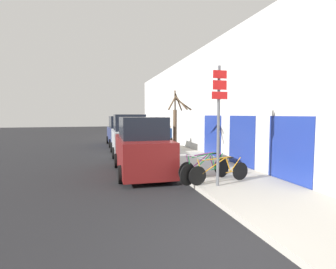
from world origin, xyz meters
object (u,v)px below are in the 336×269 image
(bicycle_1, at_px, (206,169))
(pedestrian_far, at_px, (159,132))
(signpost, at_px, (219,119))
(parked_car_1, at_px, (129,137))
(pedestrian_near, at_px, (169,136))
(bicycle_0, at_px, (220,172))
(parked_car_2, at_px, (120,132))
(parked_car_0, at_px, (142,148))
(bicycle_2, at_px, (204,167))
(street_tree, at_px, (176,128))

(bicycle_1, distance_m, pedestrian_far, 12.37)
(signpost, height_order, bicycle_1, signpost)
(signpost, bearing_deg, parked_car_1, 102.25)
(pedestrian_near, relative_size, pedestrian_far, 1.02)
(bicycle_0, relative_size, parked_car_2, 0.51)
(parked_car_2, relative_size, pedestrian_near, 2.86)
(parked_car_0, bearing_deg, pedestrian_near, 65.37)
(parked_car_0, distance_m, parked_car_2, 10.39)
(bicycle_2, xyz_separation_m, pedestrian_far, (1.23, 11.83, 0.52))
(bicycle_1, relative_size, parked_car_2, 0.49)
(bicycle_0, height_order, bicycle_1, bicycle_1)
(bicycle_1, xyz_separation_m, parked_car_1, (-1.68, 7.59, 0.54))
(parked_car_1, bearing_deg, parked_car_2, 91.70)
(parked_car_2, bearing_deg, bicycle_1, -83.32)
(bicycle_0, distance_m, parked_car_1, 8.18)
(parked_car_0, xyz_separation_m, parked_car_1, (0.13, 5.18, 0.04))
(bicycle_0, xyz_separation_m, parked_car_2, (-2.06, 13.12, 0.51))
(street_tree, bearing_deg, parked_car_2, 100.59)
(parked_car_2, distance_m, street_tree, 9.44)
(parked_car_1, distance_m, pedestrian_far, 5.60)
(pedestrian_far, bearing_deg, parked_car_2, 160.23)
(bicycle_1, xyz_separation_m, parked_car_2, (-1.72, 12.81, 0.48))
(parked_car_0, bearing_deg, bicycle_1, -51.62)
(signpost, xyz_separation_m, parked_car_2, (-1.83, 13.46, -1.25))
(pedestrian_far, bearing_deg, pedestrian_near, -104.91)
(parked_car_0, height_order, parked_car_2, parked_car_0)
(parked_car_1, bearing_deg, bicycle_1, -76.25)
(bicycle_0, bearing_deg, bicycle_1, 40.01)
(bicycle_2, xyz_separation_m, pedestrian_near, (0.89, 7.69, 0.53))
(bicycle_1, bearing_deg, parked_car_1, -11.64)
(parked_car_2, bearing_deg, bicycle_0, -82.01)
(parked_car_0, bearing_deg, parked_car_1, 90.19)
(bicycle_2, height_order, parked_car_1, parked_car_1)
(bicycle_2, bearing_deg, parked_car_2, -9.30)
(parked_car_1, height_order, street_tree, street_tree)
(bicycle_1, relative_size, parked_car_1, 0.53)
(pedestrian_far, bearing_deg, bicycle_2, -106.10)
(parked_car_0, xyz_separation_m, pedestrian_near, (2.83, 5.74, 0.01))
(bicycle_1, distance_m, parked_car_1, 7.79)
(parked_car_2, height_order, street_tree, street_tree)
(parked_car_0, distance_m, pedestrian_far, 10.37)
(pedestrian_near, bearing_deg, bicycle_1, 102.39)
(parked_car_0, relative_size, parked_car_2, 1.02)
(bicycle_1, height_order, parked_car_1, parked_car_1)
(bicycle_1, distance_m, parked_car_2, 12.93)
(bicycle_0, distance_m, street_tree, 4.11)
(parked_car_2, relative_size, pedestrian_far, 2.91)
(signpost, relative_size, bicycle_1, 1.69)
(bicycle_1, height_order, parked_car_2, parked_car_2)
(bicycle_0, xyz_separation_m, street_tree, (-0.34, 3.88, 1.30))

